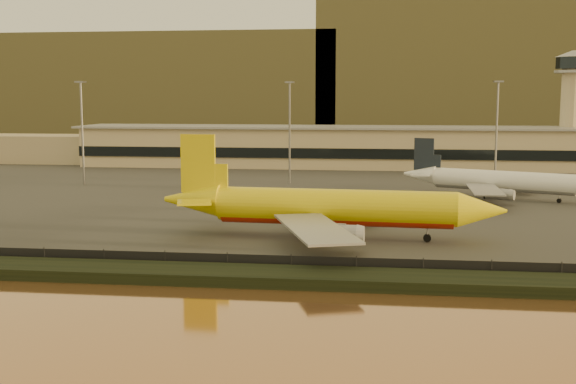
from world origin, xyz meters
TOP-DOWN VIEW (x-y plane):
  - ground at (0.00, 0.00)m, footprint 900.00×900.00m
  - embankment at (0.00, -17.00)m, footprint 320.00×7.00m
  - tarmac at (0.00, 95.00)m, footprint 320.00×220.00m
  - perimeter_fence at (0.00, -13.00)m, footprint 300.00×0.05m
  - terminal_building at (-14.52, 125.55)m, footprint 202.00×25.00m
  - control_tower at (70.00, 131.00)m, footprint 11.20×11.20m
  - apron_light_masts at (15.00, 75.00)m, footprint 152.20×12.20m
  - distant_hills at (-20.74, 340.00)m, footprint 470.00×160.00m
  - dhl_cargo_jet at (4.99, 9.81)m, footprint 52.80×51.67m
  - white_narrowbody_jet at (37.99, 58.09)m, footprint 41.29×39.01m
  - gse_vehicle_yellow at (4.87, 23.57)m, footprint 4.17×2.19m
  - gse_vehicle_white at (-10.14, 34.26)m, footprint 3.74×2.78m

SIDE VIEW (x-z plane):
  - ground at x=0.00m, z-range 0.00..0.00m
  - tarmac at x=0.00m, z-range 0.00..0.20m
  - embankment at x=0.00m, z-range 0.00..1.40m
  - gse_vehicle_white at x=-10.14m, z-range 0.20..1.73m
  - gse_vehicle_yellow at x=4.87m, z-range 0.20..2.00m
  - perimeter_fence at x=0.00m, z-range 0.20..2.40m
  - white_narrowbody_jet at x=37.99m, z-range -2.31..10.14m
  - dhl_cargo_jet at x=4.99m, z-range -2.98..12.80m
  - terminal_building at x=-14.52m, z-range -0.05..12.55m
  - apron_light_masts at x=15.00m, z-range 3.00..28.40m
  - control_tower at x=70.00m, z-range 3.91..39.41m
  - distant_hills at x=-20.74m, z-range -3.61..66.39m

